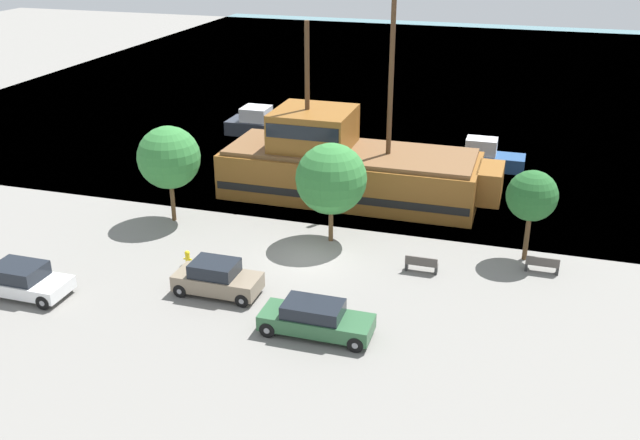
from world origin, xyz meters
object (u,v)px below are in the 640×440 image
(moored_boat_outer, at_px, (485,157))
(parked_car_curb_mid, at_px, (316,319))
(bench_promenade_west, at_px, (542,265))
(fire_hydrant, at_px, (188,257))
(moored_boat_dockside, at_px, (260,124))
(parked_car_curb_front, at_px, (22,280))
(pirate_ship, at_px, (347,166))
(parked_car_curb_rear, at_px, (217,278))
(bench_promenade_east, at_px, (421,264))

(moored_boat_outer, relative_size, parked_car_curb_mid, 1.10)
(bench_promenade_west, bearing_deg, fire_hydrant, -165.78)
(moored_boat_dockside, distance_m, moored_boat_outer, 17.64)
(parked_car_curb_front, bearing_deg, bench_promenade_west, 21.97)
(moored_boat_outer, bearing_deg, bench_promenade_west, -74.74)
(moored_boat_dockside, height_order, fire_hydrant, moored_boat_dockside)
(moored_boat_dockside, height_order, bench_promenade_west, moored_boat_dockside)
(parked_car_curb_front, bearing_deg, pirate_ship, 55.82)
(parked_car_curb_front, xyz_separation_m, parked_car_curb_rear, (8.36, 2.64, 0.04))
(moored_boat_outer, height_order, parked_car_curb_rear, moored_boat_outer)
(bench_promenade_east, bearing_deg, moored_boat_outer, 84.66)
(pirate_ship, relative_size, fire_hydrant, 21.54)
(parked_car_curb_mid, distance_m, parked_car_curb_rear, 5.59)
(parked_car_curb_mid, distance_m, bench_promenade_east, 7.41)
(fire_hydrant, bearing_deg, bench_promenade_west, 14.22)
(fire_hydrant, bearing_deg, moored_boat_outer, 56.33)
(moored_boat_dockside, bearing_deg, fire_hydrant, -77.68)
(parked_car_curb_rear, height_order, fire_hydrant, parked_car_curb_rear)
(parked_car_curb_front, xyz_separation_m, bench_promenade_west, (22.37, 9.02, -0.29))
(parked_car_curb_mid, height_order, bench_promenade_east, parked_car_curb_mid)
(moored_boat_dockside, height_order, moored_boat_outer, moored_boat_dockside)
(moored_boat_dockside, distance_m, fire_hydrant, 22.45)
(moored_boat_outer, xyz_separation_m, bench_promenade_east, (-1.53, -16.33, -0.31))
(parked_car_curb_mid, bearing_deg, bench_promenade_east, 64.17)
(bench_promenade_west, bearing_deg, parked_car_curb_rear, -155.49)
(parked_car_curb_rear, bearing_deg, pirate_ship, 79.53)
(pirate_ship, height_order, bench_promenade_east, pirate_ship)
(pirate_ship, relative_size, parked_car_curb_mid, 3.57)
(parked_car_curb_front, bearing_deg, parked_car_curb_rear, 17.50)
(moored_boat_outer, bearing_deg, parked_car_curb_front, -127.75)
(fire_hydrant, height_order, bench_promenade_east, bench_promenade_east)
(pirate_ship, distance_m, bench_promenade_west, 13.54)
(moored_boat_outer, xyz_separation_m, fire_hydrant, (-12.59, -18.89, -0.33))
(moored_boat_dockside, distance_m, parked_car_curb_front, 26.76)
(moored_boat_outer, relative_size, parked_car_curb_rear, 1.30)
(pirate_ship, bearing_deg, parked_car_curb_mid, -79.61)
(moored_boat_dockside, relative_size, moored_boat_outer, 1.01)
(parked_car_curb_mid, bearing_deg, moored_boat_outer, 78.32)
(moored_boat_outer, relative_size, fire_hydrant, 6.61)
(pirate_ship, xyz_separation_m, bench_promenade_east, (6.02, -8.55, -1.47))
(moored_boat_outer, xyz_separation_m, parked_car_curb_rear, (-10.00, -21.08, 0.02))
(parked_car_curb_front, relative_size, bench_promenade_east, 2.76)
(fire_hydrant, distance_m, bench_promenade_east, 11.35)
(moored_boat_outer, bearing_deg, parked_car_curb_rear, -115.38)
(fire_hydrant, bearing_deg, parked_car_curb_rear, -40.14)
(moored_boat_dockside, relative_size, bench_promenade_east, 3.31)
(pirate_ship, height_order, parked_car_curb_mid, pirate_ship)
(bench_promenade_west, bearing_deg, pirate_ship, 149.12)
(moored_boat_outer, height_order, parked_car_curb_front, moored_boat_outer)
(pirate_ship, bearing_deg, fire_hydrant, -114.41)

